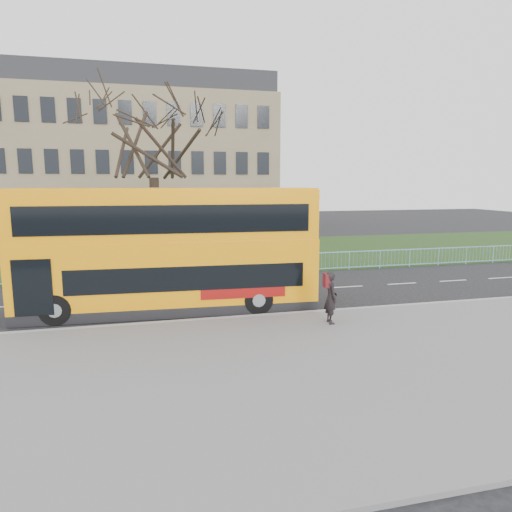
{
  "coord_description": "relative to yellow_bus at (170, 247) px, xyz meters",
  "views": [
    {
      "loc": [
        -3.63,
        -17.78,
        5.09
      ],
      "look_at": [
        0.97,
        1.0,
        1.97
      ],
      "focal_mm": 32.0,
      "sensor_mm": 36.0,
      "label": 1
    }
  ],
  "objects": [
    {
      "name": "pedestrian",
      "position": [
        5.42,
        -3.49,
        -1.54
      ],
      "size": [
        0.49,
        0.7,
        1.85
      ],
      "primitive_type": "imported",
      "rotation": [
        0.0,
        0.0,
        1.5
      ],
      "color": "black",
      "rests_on": "pavement"
    },
    {
      "name": "yellow_bus",
      "position": [
        0.0,
        0.0,
        0.0
      ],
      "size": [
        11.63,
        3.29,
        4.82
      ],
      "rotation": [
        0.0,
        0.0,
        -0.05
      ],
      "color": "orange",
      "rests_on": "ground"
    },
    {
      "name": "kerb",
      "position": [
        2.71,
        -1.94,
        -2.52
      ],
      "size": [
        80.0,
        0.2,
        0.14
      ],
      "primitive_type": "cube",
      "color": "gray",
      "rests_on": "ground"
    },
    {
      "name": "ground",
      "position": [
        2.71,
        -0.39,
        -2.59
      ],
      "size": [
        120.0,
        120.0,
        0.0
      ],
      "primitive_type": "plane",
      "color": "black",
      "rests_on": "ground"
    },
    {
      "name": "grass_verge",
      "position": [
        2.71,
        13.91,
        -2.55
      ],
      "size": [
        80.0,
        15.4,
        0.08
      ],
      "primitive_type": "cube",
      "color": "#223D16",
      "rests_on": "ground"
    },
    {
      "name": "pavement",
      "position": [
        2.71,
        -7.14,
        -2.53
      ],
      "size": [
        80.0,
        10.5,
        0.12
      ],
      "primitive_type": "cube",
      "color": "slate",
      "rests_on": "ground"
    },
    {
      "name": "civic_building",
      "position": [
        -2.29,
        34.61,
        4.41
      ],
      "size": [
        30.0,
        15.0,
        14.0
      ],
      "primitive_type": "cube",
      "color": "#796A4D",
      "rests_on": "ground"
    },
    {
      "name": "bare_tree",
      "position": [
        -0.29,
        9.61,
        3.81
      ],
      "size": [
        8.84,
        8.84,
        12.63
      ],
      "primitive_type": null,
      "color": "black",
      "rests_on": "grass_verge"
    },
    {
      "name": "guard_railing",
      "position": [
        2.71,
        6.21,
        -2.04
      ],
      "size": [
        40.0,
        0.12,
        1.1
      ],
      "primitive_type": null,
      "color": "#7AB9D9",
      "rests_on": "ground"
    }
  ]
}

